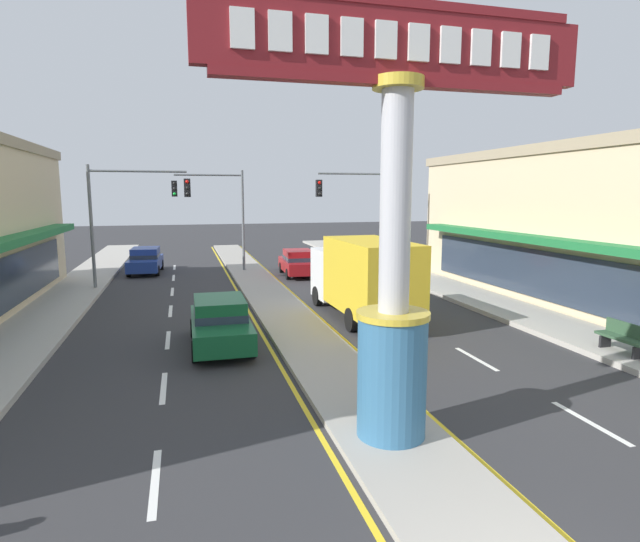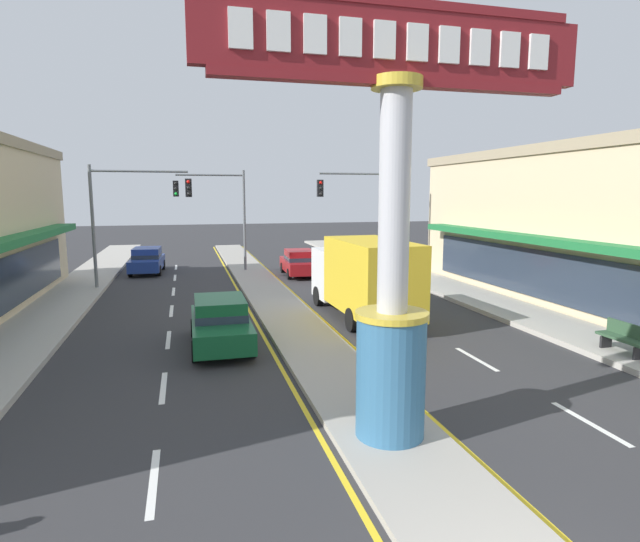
{
  "view_description": "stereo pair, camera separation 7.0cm",
  "coord_description": "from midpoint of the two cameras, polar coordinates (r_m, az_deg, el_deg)",
  "views": [
    {
      "loc": [
        -3.79,
        -3.69,
        4.79
      ],
      "look_at": [
        -0.02,
        10.44,
        2.6
      ],
      "focal_mm": 28.94,
      "sensor_mm": 36.0,
      "label": 1
    },
    {
      "loc": [
        -3.72,
        -3.71,
        4.79
      ],
      "look_at": [
        -0.02,
        10.44,
        2.6
      ],
      "focal_mm": 28.94,
      "sensor_mm": 36.0,
      "label": 2
    }
  ],
  "objects": [
    {
      "name": "box_truck_near_left_lane",
      "position": [
        19.74,
        4.62,
        -0.53
      ],
      "size": [
        2.39,
        6.96,
        3.12
      ],
      "color": "white",
      "rests_on": "ground"
    },
    {
      "name": "district_sign",
      "position": [
        9.63,
        8.06,
        3.1
      ],
      "size": [
        7.19,
        1.4,
        7.98
      ],
      "color": "#33668C",
      "rests_on": "median_strip"
    },
    {
      "name": "median_strip",
      "position": [
        22.52,
        -5.03,
        -3.61
      ],
      "size": [
        2.19,
        52.0,
        0.14
      ],
      "primitive_type": "cube",
      "color": "#A39E93",
      "rests_on": "ground"
    },
    {
      "name": "traffic_light_left_side",
      "position": [
        27.39,
        -20.5,
        6.86
      ],
      "size": [
        4.86,
        0.46,
        6.2
      ],
      "color": "slate",
      "rests_on": "ground"
    },
    {
      "name": "lane_markings",
      "position": [
        21.24,
        -4.39,
        -4.53
      ],
      "size": [
        8.93,
        52.0,
        0.01
      ],
      "color": "silver",
      "rests_on": "ground"
    },
    {
      "name": "sedan_far_left_oncoming",
      "position": [
        33.2,
        -18.79,
        1.15
      ],
      "size": [
        2.0,
        4.38,
        1.53
      ],
      "color": "navy",
      "rests_on": "ground"
    },
    {
      "name": "sedan_mid_left_lane",
      "position": [
        29.38,
        4.68,
        0.67
      ],
      "size": [
        2.03,
        4.4,
        1.53
      ],
      "color": "black",
      "rests_on": "ground"
    },
    {
      "name": "sidewalk_right",
      "position": [
        23.95,
        17.72,
        -3.2
      ],
      "size": [
        2.69,
        60.0,
        0.18
      ],
      "primitive_type": "cube",
      "color": "#ADA89E",
      "rests_on": "ground"
    },
    {
      "name": "sidewalk_left",
      "position": [
        20.93,
        -29.28,
        -5.56
      ],
      "size": [
        2.69,
        60.0,
        0.18
      ],
      "primitive_type": "cube",
      "color": "#ADA89E",
      "rests_on": "ground"
    },
    {
      "name": "traffic_light_median_far",
      "position": [
        31.71,
        -11.31,
        7.29
      ],
      "size": [
        4.2,
        0.46,
        6.2
      ],
      "color": "slate",
      "rests_on": "ground"
    },
    {
      "name": "sedan_far_right_lane",
      "position": [
        30.43,
        -2.49,
        0.96
      ],
      "size": [
        1.98,
        4.37,
        1.53
      ],
      "color": "maroon",
      "rests_on": "ground"
    },
    {
      "name": "street_bench",
      "position": [
        17.56,
        30.47,
        -6.32
      ],
      "size": [
        0.48,
        1.6,
        0.88
      ],
      "color": "#2D4C33",
      "rests_on": "sidewalk_right"
    },
    {
      "name": "traffic_light_right_side",
      "position": [
        29.35,
        5.2,
        7.43
      ],
      "size": [
        4.86,
        0.46,
        6.2
      ],
      "color": "slate",
      "rests_on": "ground"
    },
    {
      "name": "sedan_near_right_lane",
      "position": [
        16.65,
        -11.09,
        -5.55
      ],
      "size": [
        1.86,
        4.31,
        1.53
      ],
      "color": "#14562D",
      "rests_on": "ground"
    }
  ]
}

